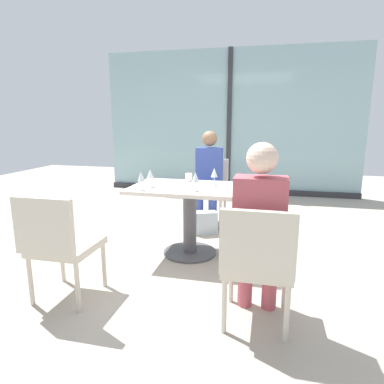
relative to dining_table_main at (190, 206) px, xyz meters
The scene contains 15 objects.
ground_plane 0.52m from the dining_table_main, ahead, with size 12.00×12.00×0.00m, color #A89E8E.
window_wall_backdrop 3.27m from the dining_table_main, 90.00° to the left, with size 4.86×0.10×2.70m.
dining_table_main is the anchor object (origin of this frame).
chair_near_window 1.17m from the dining_table_main, 90.00° to the left, with size 0.46×0.51×0.87m.
chair_front_right 1.38m from the dining_table_main, 57.58° to the right, with size 0.46×0.50×0.87m.
chair_front_left 1.38m from the dining_table_main, 122.42° to the right, with size 0.46×0.50×0.87m.
person_near_window 1.07m from the dining_table_main, 90.00° to the left, with size 0.34×0.39×1.26m.
person_front_right 1.30m from the dining_table_main, 54.98° to the right, with size 0.34×0.39×1.26m.
wine_glass_0 0.61m from the dining_table_main, 144.07° to the right, with size 0.07×0.07×0.18m.
wine_glass_1 0.42m from the dining_table_main, 23.73° to the left, with size 0.07×0.07×0.18m.
wine_glass_2 0.52m from the dining_table_main, 162.56° to the right, with size 0.07×0.07×0.18m.
wine_glass_3 0.42m from the dining_table_main, 63.54° to the right, with size 0.07×0.07×0.18m.
coffee_cup 0.38m from the dining_table_main, 105.68° to the left, with size 0.08×0.08×0.09m, color white.
cell_phone_on_table 0.65m from the dining_table_main, 30.52° to the left, with size 0.07×0.14×0.01m, color black.
handbag_0 0.78m from the dining_table_main, 87.72° to the left, with size 0.30×0.16×0.28m, color silver.
Camera 1 is at (0.79, -3.24, 1.39)m, focal length 31.02 mm.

